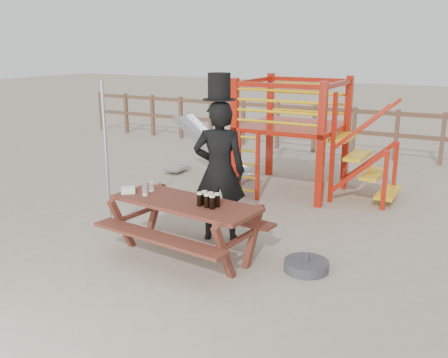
{
  "coord_description": "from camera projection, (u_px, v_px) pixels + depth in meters",
  "views": [
    {
      "loc": [
        3.42,
        -5.04,
        2.69
      ],
      "look_at": [
        0.26,
        0.8,
        0.87
      ],
      "focal_mm": 40.0,
      "sensor_mm": 36.0,
      "label": 1
    }
  ],
  "objects": [
    {
      "name": "parasol_base",
      "position": [
        306.0,
        266.0,
        6.08
      ],
      "size": [
        0.55,
        0.55,
        0.23
      ],
      "color": "#3B3B41",
      "rests_on": "ground"
    },
    {
      "name": "empty_glasses",
      "position": [
        148.0,
        189.0,
        6.62
      ],
      "size": [
        0.12,
        0.27,
        0.15
      ],
      "color": "silver",
      "rests_on": "picnic_table"
    },
    {
      "name": "ground",
      "position": [
        177.0,
        255.0,
        6.55
      ],
      "size": [
        60.0,
        60.0,
        0.0
      ],
      "primitive_type": "plane",
      "color": "tan",
      "rests_on": "ground"
    },
    {
      "name": "back_fence",
      "position": [
        334.0,
        125.0,
        12.3
      ],
      "size": [
        15.09,
        0.09,
        1.2
      ],
      "color": "brown",
      "rests_on": "ground"
    },
    {
      "name": "man_with_hat",
      "position": [
        219.0,
        168.0,
        6.84
      ],
      "size": [
        0.84,
        0.72,
        2.31
      ],
      "rotation": [
        0.0,
        0.0,
        3.56
      ],
      "color": "black",
      "rests_on": "ground"
    },
    {
      "name": "paper_bag",
      "position": [
        128.0,
        190.0,
        6.65
      ],
      "size": [
        0.23,
        0.22,
        0.08
      ],
      "primitive_type": "cube",
      "rotation": [
        0.0,
        0.0,
        0.68
      ],
      "color": "white",
      "rests_on": "picnic_table"
    },
    {
      "name": "stout_pints",
      "position": [
        209.0,
        200.0,
        6.09
      ],
      "size": [
        0.28,
        0.18,
        0.17
      ],
      "color": "black",
      "rests_on": "picnic_table"
    },
    {
      "name": "picnic_table",
      "position": [
        185.0,
        222.0,
        6.38
      ],
      "size": [
        2.08,
        1.55,
        0.75
      ],
      "rotation": [
        0.0,
        0.0,
        -0.11
      ],
      "color": "brown",
      "rests_on": "ground"
    },
    {
      "name": "metal_pole",
      "position": [
        106.0,
        158.0,
        7.13
      ],
      "size": [
        0.05,
        0.05,
        2.2
      ],
      "primitive_type": "cylinder",
      "color": "#B2B2B7",
      "rests_on": "ground"
    },
    {
      "name": "playground_fort",
      "position": [
        288.0,
        133.0,
        9.25
      ],
      "size": [
        4.71,
        1.84,
        2.1
      ],
      "color": "#A81B0B",
      "rests_on": "ground"
    }
  ]
}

